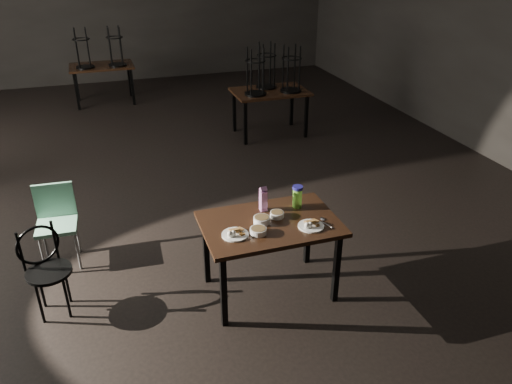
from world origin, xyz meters
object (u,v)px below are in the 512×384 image
object	(u,v)px
water_bottle	(297,196)
bentwood_chair	(45,264)
main_table	(270,229)
school_chair	(56,218)
juice_carton	(263,199)

from	to	relation	value
water_bottle	bentwood_chair	bearing A→B (deg)	175.49
main_table	school_chair	bearing A→B (deg)	148.42
main_table	school_chair	xyz separation A→B (m)	(-1.85, 1.14, -0.17)
juice_carton	school_chair	size ratio (longest dim) A/B	0.29
bentwood_chair	school_chair	world-z (taller)	school_chair
water_bottle	school_chair	xyz separation A→B (m)	(-2.18, 0.95, -0.36)
water_bottle	school_chair	bearing A→B (deg)	156.41
bentwood_chair	school_chair	distance (m)	0.78
main_table	bentwood_chair	bearing A→B (deg)	169.31
main_table	school_chair	world-z (taller)	school_chair
juice_carton	school_chair	xyz separation A→B (m)	(-1.86, 0.92, -0.36)
main_table	juice_carton	size ratio (longest dim) A/B	4.98
bentwood_chair	main_table	bearing A→B (deg)	-32.75
juice_carton	school_chair	world-z (taller)	juice_carton
juice_carton	water_bottle	size ratio (longest dim) A/B	1.14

